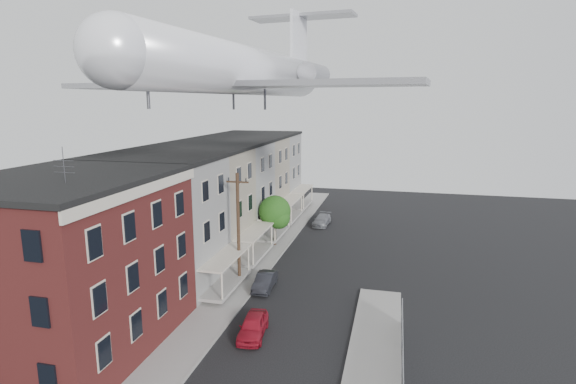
{
  "coord_description": "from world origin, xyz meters",
  "views": [
    {
      "loc": [
        6.23,
        -14.0,
        14.34
      ],
      "look_at": [
        0.5,
        9.46,
        9.48
      ],
      "focal_mm": 28.0,
      "sensor_mm": 36.0,
      "label": 1
    }
  ],
  "objects_px": {
    "utility_pole": "(238,228)",
    "car_mid": "(265,281)",
    "car_near": "(253,326)",
    "car_far": "(322,220)",
    "airplane": "(246,70)",
    "street_tree": "(276,213)"
  },
  "relations": [
    {
      "from": "street_tree",
      "to": "car_near",
      "type": "relative_size",
      "value": 1.36
    },
    {
      "from": "car_near",
      "to": "car_far",
      "type": "xyz_separation_m",
      "value": [
        -0.07,
        26.4,
        -0.05
      ]
    },
    {
      "from": "utility_pole",
      "to": "airplane",
      "type": "bearing_deg",
      "value": 86.78
    },
    {
      "from": "car_mid",
      "to": "car_far",
      "type": "relative_size",
      "value": 0.89
    },
    {
      "from": "street_tree",
      "to": "car_near",
      "type": "height_order",
      "value": "street_tree"
    },
    {
      "from": "street_tree",
      "to": "car_near",
      "type": "xyz_separation_m",
      "value": [
        3.28,
        -17.46,
        -2.8
      ]
    },
    {
      "from": "car_near",
      "to": "car_far",
      "type": "height_order",
      "value": "car_near"
    },
    {
      "from": "car_near",
      "to": "airplane",
      "type": "height_order",
      "value": "airplane"
    },
    {
      "from": "car_far",
      "to": "car_mid",
      "type": "bearing_deg",
      "value": -90.53
    },
    {
      "from": "car_near",
      "to": "car_mid",
      "type": "bearing_deg",
      "value": 94.26
    },
    {
      "from": "street_tree",
      "to": "airplane",
      "type": "distance_m",
      "value": 15.4
    },
    {
      "from": "street_tree",
      "to": "car_near",
      "type": "distance_m",
      "value": 17.99
    },
    {
      "from": "car_near",
      "to": "car_mid",
      "type": "distance_m",
      "value": 7.18
    },
    {
      "from": "car_near",
      "to": "street_tree",
      "type": "bearing_deg",
      "value": 94.19
    },
    {
      "from": "airplane",
      "to": "street_tree",
      "type": "bearing_deg",
      "value": 88.49
    },
    {
      "from": "utility_pole",
      "to": "car_near",
      "type": "xyz_separation_m",
      "value": [
        3.61,
        -7.54,
        -4.02
      ]
    },
    {
      "from": "car_mid",
      "to": "airplane",
      "type": "height_order",
      "value": "airplane"
    },
    {
      "from": "car_near",
      "to": "car_far",
      "type": "relative_size",
      "value": 0.92
    },
    {
      "from": "airplane",
      "to": "utility_pole",
      "type": "bearing_deg",
      "value": -93.22
    },
    {
      "from": "street_tree",
      "to": "airplane",
      "type": "relative_size",
      "value": 0.16
    },
    {
      "from": "utility_pole",
      "to": "car_mid",
      "type": "xyz_separation_m",
      "value": [
        2.27,
        -0.48,
        -4.06
      ]
    },
    {
      "from": "utility_pole",
      "to": "car_mid",
      "type": "height_order",
      "value": "utility_pole"
    }
  ]
}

